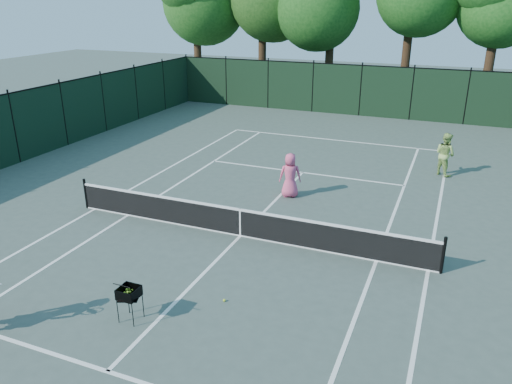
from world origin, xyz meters
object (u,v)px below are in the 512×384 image
at_px(player_green, 445,154).
at_px(ball_hopper, 129,293).
at_px(loose_ball_midcourt, 224,300).
at_px(player_pink, 290,175).

relative_size(player_green, ball_hopper, 2.10).
bearing_deg(loose_ball_midcourt, ball_hopper, -138.59).
distance_m(player_pink, player_green, 6.88).
bearing_deg(player_green, loose_ball_midcourt, 109.61).
height_order(player_green, ball_hopper, player_green).
bearing_deg(ball_hopper, player_pink, 62.65).
distance_m(player_pink, ball_hopper, 8.53).
relative_size(ball_hopper, loose_ball_midcourt, 12.30).
bearing_deg(ball_hopper, player_green, 44.40).
height_order(player_pink, player_green, player_green).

